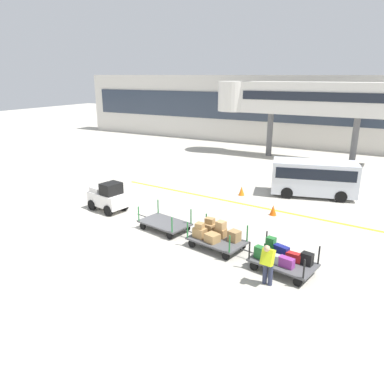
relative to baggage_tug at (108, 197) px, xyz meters
name	(u,v)px	position (x,y,z in m)	size (l,w,h in m)	color
ground_plane	(125,235)	(2.79, -2.11, -0.75)	(120.00, 120.00, 0.00)	#B2ADA0
apron_lead_line	(254,206)	(6.65, 4.38, -0.75)	(18.10, 0.20, 0.01)	yellow
terminal_building	(286,111)	(2.79, 23.87, 2.72)	(48.76, 2.51, 6.92)	beige
jet_bridge	(293,99)	(4.94, 17.88, 4.28)	(14.80, 3.00, 6.40)	silver
baggage_tug	(108,197)	(0.00, 0.00, 0.00)	(2.27, 1.56, 1.58)	white
baggage_cart_lead	(165,223)	(4.09, -0.77, -0.41)	(3.08, 1.80, 1.10)	#4C4C4F
baggage_cart_middle	(215,235)	(6.91, -1.24, -0.21)	(3.08, 1.80, 1.10)	#4C4C4F
baggage_cart_tail	(282,258)	(9.92, -1.84, -0.26)	(3.08, 1.80, 1.10)	#4C4C4F
baggage_handler	(268,263)	(9.77, -3.09, 0.11)	(0.45, 0.46, 1.56)	#2D334C
shuttle_van	(314,176)	(9.03, 7.85, 0.48)	(5.13, 3.08, 2.10)	silver
safety_cone_near	(242,191)	(5.28, 5.88, -0.48)	(0.36, 0.36, 0.55)	orange
safety_cone_far	(273,210)	(7.94, 3.56, -0.48)	(0.36, 0.36, 0.55)	#EA590F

